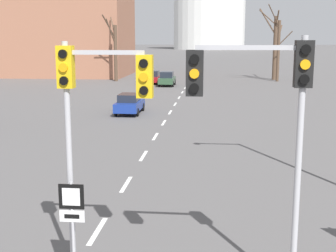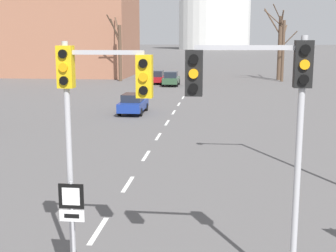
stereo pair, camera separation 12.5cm
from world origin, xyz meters
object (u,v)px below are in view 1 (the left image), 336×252
Objects in this scene: route_sign_post at (72,213)px; sedan_near_right at (167,79)px; traffic_signal_centre_tall at (93,100)px; sedan_mid_centre at (153,77)px; street_lamp_right at (336,50)px; traffic_signal_near_right at (265,101)px; sedan_near_left at (130,103)px.

route_sign_post is 45.19m from sedan_near_right.
traffic_signal_centre_tall reaches higher than sedan_near_right.
traffic_signal_centre_tall is 47.59m from sedan_mid_centre.
street_lamp_right is at bearing 46.02° from traffic_signal_centre_tall.
traffic_signal_centre_tall is 0.98× the size of traffic_signal_near_right.
street_lamp_right is 2.01× the size of sedan_mid_centre.
traffic_signal_near_right reaches higher than sedan_near_left.
traffic_signal_near_right is 25.85m from sedan_near_left.
traffic_signal_near_right is 8.70m from street_lamp_right.
sedan_near_left is (-10.75, 16.53, -4.39)m from street_lamp_right.
street_lamp_right reaches higher than sedan_near_right.
route_sign_post is (-0.50, -0.29, -2.62)m from traffic_signal_centre_tall.
route_sign_post is 0.57× the size of sedan_near_right.
sedan_near_left is (-3.58, 23.96, -3.44)m from traffic_signal_centre_tall.
sedan_near_left is (-3.07, 24.25, -0.82)m from route_sign_post.
sedan_near_right is at bearing 98.41° from traffic_signal_near_right.
sedan_near_left is (-7.40, 24.51, -3.55)m from traffic_signal_near_right.
route_sign_post is 11.46m from street_lamp_right.
route_sign_post is at bearing 176.57° from traffic_signal_near_right.
traffic_signal_near_right is 1.38× the size of sedan_near_right.
street_lamp_right reaches higher than route_sign_post.
traffic_signal_near_right reaches higher than sedan_mid_centre.
traffic_signal_centre_tall is 24.47m from sedan_near_left.
traffic_signal_centre_tall is 2.69m from route_sign_post.
route_sign_post is 0.56× the size of sedan_mid_centre.
sedan_mid_centre is (-1.28, 23.26, 0.04)m from sedan_near_left.
sedan_mid_centre is at bearing 93.16° from sedan_near_left.
traffic_signal_near_right is 0.68× the size of street_lamp_right.
traffic_signal_centre_tall reaches higher than sedan_near_left.
traffic_signal_centre_tall is at bearing -86.31° from sedan_near_right.
street_lamp_right is at bearing 45.18° from route_sign_post.
traffic_signal_near_right is at bearing -81.59° from sedan_near_right.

